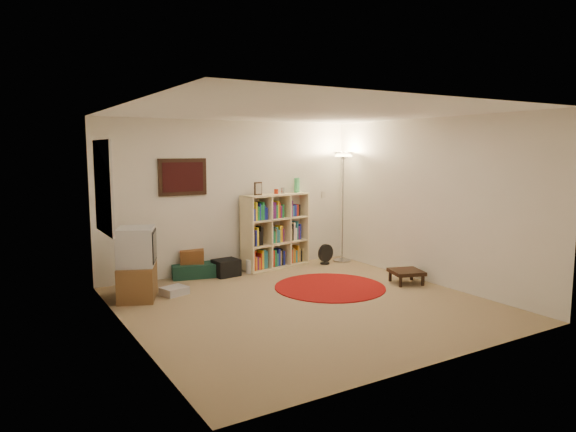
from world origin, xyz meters
name	(u,v)px	position (x,y,z in m)	size (l,w,h in m)	color
room	(300,209)	(-0.05, 0.05, 1.26)	(4.54, 4.54, 2.54)	#8E7653
bookshelf	(274,232)	(0.72, 2.10, 0.62)	(1.32, 0.60, 1.53)	#FFE6AA
floor_lamp	(343,171)	(2.00, 1.84, 1.65)	(0.46, 0.46, 1.98)	#BDBCC1
floor_fan	(326,254)	(1.61, 1.81, 0.18)	(0.32, 0.19, 0.36)	black
tv_stand	(137,265)	(-1.82, 1.39, 0.47)	(0.69, 0.80, 0.98)	brown
dvd_box	(174,291)	(-1.34, 1.31, 0.06)	(0.40, 0.36, 0.11)	silver
suitcase	(193,270)	(-0.74, 2.16, 0.11)	(0.74, 0.56, 0.22)	#123328
wicker_basket	(192,257)	(-0.74, 2.19, 0.32)	(0.44, 0.38, 0.21)	brown
duffel_bag	(226,268)	(-0.26, 1.94, 0.13)	(0.42, 0.36, 0.27)	black
paper_towel	(249,267)	(0.14, 1.91, 0.11)	(0.13, 0.13, 0.22)	silver
red_rug	(330,287)	(0.76, 0.50, 0.01)	(1.64, 1.64, 0.01)	maroon
side_table	(406,272)	(1.89, 0.09, 0.17)	(0.57, 0.57, 0.21)	black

